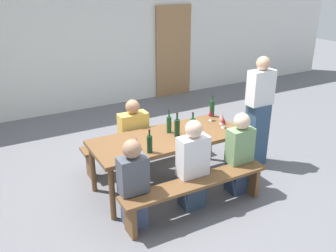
{
  "coord_description": "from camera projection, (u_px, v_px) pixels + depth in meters",
  "views": [
    {
      "loc": [
        -2.15,
        -3.91,
        2.76
      ],
      "look_at": [
        0.0,
        0.0,
        0.9
      ],
      "focal_mm": 39.39,
      "sensor_mm": 36.0,
      "label": 1
    }
  ],
  "objects": [
    {
      "name": "wine_glass_2",
      "position": [
        211.0,
        113.0,
        5.37
      ],
      "size": [
        0.08,
        0.08,
        0.18
      ],
      "color": "silver",
      "rests_on": "tasting_table"
    },
    {
      "name": "wine_bottle_0",
      "position": [
        177.0,
        128.0,
        4.85
      ],
      "size": [
        0.07,
        0.07,
        0.34
      ],
      "color": "#143319",
      "rests_on": "tasting_table"
    },
    {
      "name": "seated_guest_near_2",
      "position": [
        239.0,
        155.0,
        4.85
      ],
      "size": [
        0.34,
        0.24,
        1.13
      ],
      "rotation": [
        0.0,
        0.0,
        1.57
      ],
      "color": "#283752",
      "rests_on": "ground"
    },
    {
      "name": "standing_host",
      "position": [
        258.0,
        114.0,
        5.48
      ],
      "size": [
        0.39,
        0.24,
        1.68
      ],
      "rotation": [
        0.0,
        0.0,
        3.14
      ],
      "color": "#314D6B",
      "rests_on": "ground"
    },
    {
      "name": "wine_bottle_1",
      "position": [
        212.0,
        108.0,
        5.53
      ],
      "size": [
        0.07,
        0.07,
        0.33
      ],
      "color": "#194723",
      "rests_on": "tasting_table"
    },
    {
      "name": "wine_glass_0",
      "position": [
        136.0,
        140.0,
        4.5
      ],
      "size": [
        0.07,
        0.07,
        0.17
      ],
      "color": "silver",
      "rests_on": "tasting_table"
    },
    {
      "name": "wine_bottle_2",
      "position": [
        193.0,
        126.0,
        4.9
      ],
      "size": [
        0.07,
        0.07,
        0.32
      ],
      "color": "#194723",
      "rests_on": "tasting_table"
    },
    {
      "name": "wine_bottle_3",
      "position": [
        169.0,
        124.0,
        4.97
      ],
      "size": [
        0.07,
        0.07,
        0.32
      ],
      "color": "#194723",
      "rests_on": "tasting_table"
    },
    {
      "name": "back_wall",
      "position": [
        81.0,
        34.0,
        7.59
      ],
      "size": [
        14.0,
        0.2,
        3.2
      ],
      "primitive_type": "cube",
      "color": "silver",
      "rests_on": "ground"
    },
    {
      "name": "ground_plane",
      "position": [
        168.0,
        185.0,
        5.18
      ],
      "size": [
        24.0,
        24.0,
        0.0
      ],
      "primitive_type": "plane",
      "color": "slate"
    },
    {
      "name": "bench_far",
      "position": [
        145.0,
        143.0,
        5.63
      ],
      "size": [
        1.96,
        0.3,
        0.45
      ],
      "color": "brown",
      "rests_on": "ground"
    },
    {
      "name": "seated_guest_near_0",
      "position": [
        133.0,
        185.0,
        4.18
      ],
      "size": [
        0.33,
        0.24,
        1.1
      ],
      "rotation": [
        0.0,
        0.0,
        1.57
      ],
      "color": "#414E72",
      "rests_on": "ground"
    },
    {
      "name": "seated_guest_near_1",
      "position": [
        193.0,
        167.0,
        4.52
      ],
      "size": [
        0.38,
        0.24,
        1.17
      ],
      "rotation": [
        0.0,
        0.0,
        1.57
      ],
      "color": "#2D3E53",
      "rests_on": "ground"
    },
    {
      "name": "seated_guest_far_0",
      "position": [
        134.0,
        139.0,
        5.33
      ],
      "size": [
        0.42,
        0.24,
        1.14
      ],
      "rotation": [
        0.0,
        0.0,
        -1.57
      ],
      "color": "#294334",
      "rests_on": "ground"
    },
    {
      "name": "wine_bottle_4",
      "position": [
        150.0,
        144.0,
        4.42
      ],
      "size": [
        0.07,
        0.07,
        0.3
      ],
      "color": "#143319",
      "rests_on": "tasting_table"
    },
    {
      "name": "tasting_table",
      "position": [
        168.0,
        142.0,
        4.92
      ],
      "size": [
        2.06,
        0.84,
        0.75
      ],
      "color": "brown",
      "rests_on": "ground"
    },
    {
      "name": "bench_near",
      "position": [
        197.0,
        187.0,
        4.46
      ],
      "size": [
        1.96,
        0.3,
        0.45
      ],
      "color": "brown",
      "rests_on": "ground"
    },
    {
      "name": "wine_glass_3",
      "position": [
        224.0,
        121.0,
        5.12
      ],
      "size": [
        0.06,
        0.06,
        0.15
      ],
      "color": "silver",
      "rests_on": "tasting_table"
    },
    {
      "name": "wine_glass_1",
      "position": [
        222.0,
        116.0,
        5.25
      ],
      "size": [
        0.07,
        0.07,
        0.17
      ],
      "color": "silver",
      "rests_on": "tasting_table"
    },
    {
      "name": "wooden_door",
      "position": [
        173.0,
        52.0,
        8.63
      ],
      "size": [
        0.9,
        0.06,
        2.1
      ],
      "primitive_type": "cube",
      "color": "#9E7247",
      "rests_on": "ground"
    }
  ]
}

